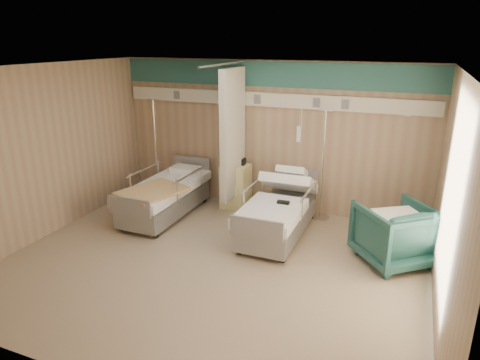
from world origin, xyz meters
name	(u,v)px	position (x,y,z in m)	size (l,w,h in m)	color
ground	(212,263)	(0.00, 0.00, 0.00)	(6.00, 5.00, 0.00)	gray
room_walls	(216,136)	(-0.03, 0.25, 1.86)	(6.04, 5.04, 2.82)	tan
bed_right	(278,217)	(0.60, 1.30, 0.32)	(1.00, 2.16, 0.63)	white
bed_left	(165,200)	(-1.60, 1.30, 0.32)	(1.00, 2.16, 0.63)	white
bedside_cabinet	(236,186)	(-0.55, 2.20, 0.42)	(0.50, 0.48, 0.85)	#F5EC99
visitor_armchair	(395,234)	(2.45, 1.06, 0.45)	(0.96, 0.99, 0.90)	#1E4C46
waffle_blanket	(401,205)	(2.48, 1.01, 0.94)	(0.63, 0.55, 0.07)	white
iv_stand_right	(321,197)	(1.10, 2.28, 0.41)	(0.36, 0.36, 2.01)	silver
iv_stand_left	(158,179)	(-2.23, 2.05, 0.42)	(0.37, 0.37, 2.06)	silver
call_remote	(283,202)	(0.72, 1.17, 0.65)	(0.20, 0.09, 0.04)	black
tan_blanket	(153,191)	(-1.53, 0.84, 0.65)	(0.87, 1.09, 0.04)	#DAB66F
toiletry_bag	(239,161)	(-0.51, 2.28, 0.91)	(0.23, 0.15, 0.12)	black
white_cup	(233,161)	(-0.64, 2.26, 0.91)	(0.09, 0.09, 0.13)	white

